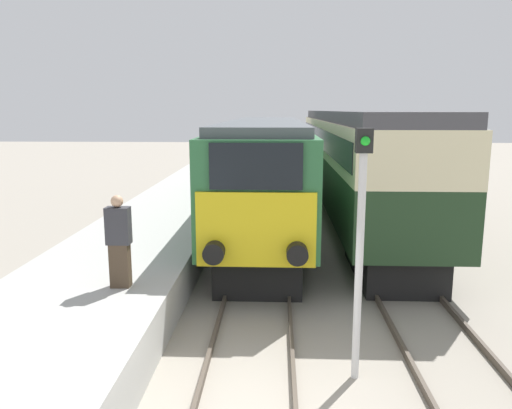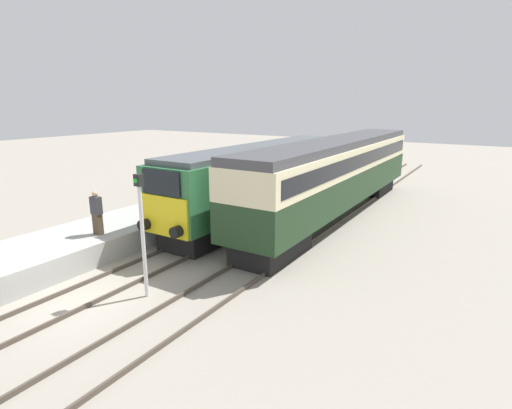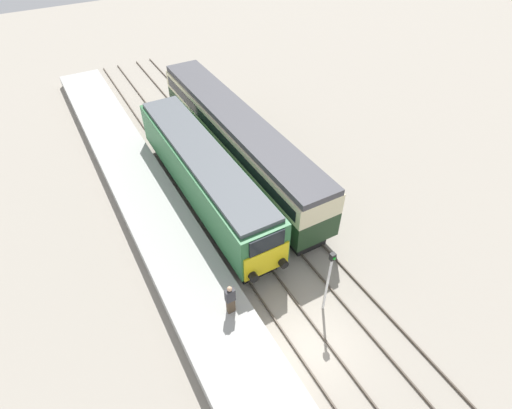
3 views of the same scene
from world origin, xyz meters
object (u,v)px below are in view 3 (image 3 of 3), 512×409
object	(u,v)px
person_on_platform	(230,299)
signal_post	(329,278)
locomotive	(204,174)
passenger_carriage	(237,137)

from	to	relation	value
person_on_platform	signal_post	size ratio (longest dim) A/B	0.45
locomotive	signal_post	world-z (taller)	signal_post
locomotive	person_on_platform	bearing A→B (deg)	-106.56
locomotive	passenger_carriage	bearing A→B (deg)	33.37
person_on_platform	signal_post	distance (m)	4.51
person_on_platform	signal_post	world-z (taller)	signal_post
person_on_platform	passenger_carriage	bearing A→B (deg)	61.07
person_on_platform	locomotive	bearing A→B (deg)	73.44
locomotive	person_on_platform	world-z (taller)	locomotive
passenger_carriage	person_on_platform	distance (m)	12.25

